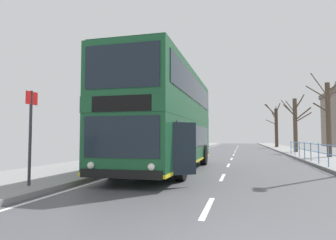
# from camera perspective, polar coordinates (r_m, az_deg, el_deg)

# --- Properties ---
(double_decker_bus_main) EXTENTS (3.26, 10.25, 4.36)m
(double_decker_bus_main) POSITION_cam_1_polar(r_m,az_deg,el_deg) (13.03, -0.24, 0.25)
(double_decker_bus_main) COLOR #19512D
(double_decker_bus_main) RESTS_ON ground
(bus_stop_sign_near) EXTENTS (0.08, 0.44, 2.61)m
(bus_stop_sign_near) POSITION_cam_1_polar(r_m,az_deg,el_deg) (9.01, -25.03, -1.19)
(bus_stop_sign_near) COLOR #2D2D33
(bus_stop_sign_near) RESTS_ON ground
(bare_tree_far_00) EXTENTS (2.04, 2.36, 5.98)m
(bare_tree_far_00) POSITION_cam_1_polar(r_m,az_deg,el_deg) (43.28, 20.16, -1.11)
(bare_tree_far_00) COLOR #423328
(bare_tree_far_00) RESTS_ON ground
(bare_tree_far_01) EXTENTS (2.73, 2.56, 5.11)m
(bare_tree_far_01) POSITION_cam_1_polar(r_m,az_deg,el_deg) (29.57, 23.45, -0.53)
(bare_tree_far_01) COLOR #4C3D2D
(bare_tree_far_01) RESTS_ON ground
(bare_tree_far_02) EXTENTS (2.67, 3.02, 5.55)m
(bare_tree_far_02) POSITION_cam_1_polar(r_m,az_deg,el_deg) (22.99, 28.56, 0.75)
(bare_tree_far_02) COLOR #4C3D2D
(bare_tree_far_02) RESTS_ON ground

